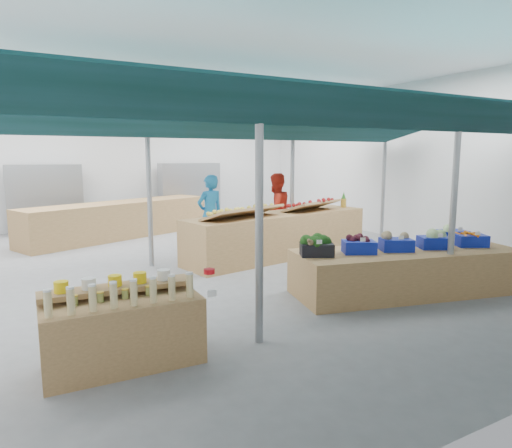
# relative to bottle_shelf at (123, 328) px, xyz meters

# --- Properties ---
(floor) EXTENTS (13.00, 13.00, 0.00)m
(floor) POSITION_rel_bottle_shelf_xyz_m (2.60, 3.78, -0.41)
(floor) COLOR slate
(floor) RESTS_ON ground
(hall) EXTENTS (13.00, 13.00, 13.00)m
(hall) POSITION_rel_bottle_shelf_xyz_m (2.60, 5.22, 2.24)
(hall) COLOR silver
(hall) RESTS_ON ground
(pole_grid) EXTENTS (10.00, 4.60, 3.00)m
(pole_grid) POSITION_rel_bottle_shelf_xyz_m (3.35, 2.03, 1.40)
(pole_grid) COLOR gray
(pole_grid) RESTS_ON floor
(awnings) EXTENTS (9.50, 7.08, 0.30)m
(awnings) POSITION_rel_bottle_shelf_xyz_m (3.35, 2.03, 2.37)
(awnings) COLOR #0A2B2B
(awnings) RESTS_ON pole_grid
(back_shelving_left) EXTENTS (2.00, 0.50, 2.00)m
(back_shelving_left) POSITION_rel_bottle_shelf_xyz_m (0.10, 9.78, 0.59)
(back_shelving_left) COLOR #B23F33
(back_shelving_left) RESTS_ON floor
(back_shelving_right) EXTENTS (2.00, 0.50, 2.00)m
(back_shelving_right) POSITION_rel_bottle_shelf_xyz_m (4.60, 9.78, 0.59)
(back_shelving_right) COLOR #B23F33
(back_shelving_right) RESTS_ON floor
(bottle_shelf) EXTENTS (1.69, 1.10, 1.02)m
(bottle_shelf) POSITION_rel_bottle_shelf_xyz_m (0.00, 0.00, 0.00)
(bottle_shelf) COLOR olive
(bottle_shelf) RESTS_ON floor
(veg_counter) EXTENTS (3.94, 2.11, 0.73)m
(veg_counter) POSITION_rel_bottle_shelf_xyz_m (4.74, 0.35, -0.04)
(veg_counter) COLOR olive
(veg_counter) RESTS_ON floor
(fruit_counter) EXTENTS (4.72, 1.86, 0.99)m
(fruit_counter) POSITION_rel_bottle_shelf_xyz_m (4.38, 3.74, 0.08)
(fruit_counter) COLOR olive
(fruit_counter) RESTS_ON floor
(far_counter) EXTENTS (5.55, 3.08, 1.00)m
(far_counter) POSITION_rel_bottle_shelf_xyz_m (1.83, 8.02, 0.09)
(far_counter) COLOR olive
(far_counter) RESTS_ON floor
(vendor_left) EXTENTS (0.74, 0.55, 1.84)m
(vendor_left) POSITION_rel_bottle_shelf_xyz_m (3.18, 4.84, 0.51)
(vendor_left) COLOR #186BA2
(vendor_left) RESTS_ON floor
(vendor_right) EXTENTS (1.00, 0.84, 1.84)m
(vendor_right) POSITION_rel_bottle_shelf_xyz_m (4.98, 4.84, 0.51)
(vendor_right) COLOR #B42416
(vendor_right) RESTS_ON floor
(crate_broccoli) EXTENTS (0.61, 0.54, 0.35)m
(crate_broccoli) POSITION_rel_bottle_shelf_xyz_m (3.18, 0.73, 0.48)
(crate_broccoli) COLOR black
(crate_broccoli) RESTS_ON veg_counter
(crate_beets) EXTENTS (0.61, 0.54, 0.29)m
(crate_beets) POSITION_rel_bottle_shelf_xyz_m (3.88, 0.56, 0.45)
(crate_beets) COLOR #0E1F99
(crate_beets) RESTS_ON veg_counter
(crate_celeriac) EXTENTS (0.61, 0.54, 0.31)m
(crate_celeriac) POSITION_rel_bottle_shelf_xyz_m (4.54, 0.39, 0.46)
(crate_celeriac) COLOR #0E1F99
(crate_celeriac) RESTS_ON veg_counter
(crate_cabbage) EXTENTS (0.61, 0.54, 0.35)m
(crate_cabbage) POSITION_rel_bottle_shelf_xyz_m (5.25, 0.22, 0.48)
(crate_cabbage) COLOR #0E1F99
(crate_cabbage) RESTS_ON veg_counter
(crate_carrots) EXTENTS (0.61, 0.54, 0.29)m
(crate_carrots) POSITION_rel_bottle_shelf_xyz_m (5.96, 0.05, 0.43)
(crate_carrots) COLOR #0E1F99
(crate_carrots) RESTS_ON veg_counter
(sparrow) EXTENTS (0.12, 0.09, 0.11)m
(sparrow) POSITION_rel_bottle_shelf_xyz_m (2.98, 0.64, 0.57)
(sparrow) COLOR brown
(sparrow) RESTS_ON crate_broccoli
(pole_ribbon) EXTENTS (0.12, 0.12, 0.28)m
(pole_ribbon) POSITION_rel_bottle_shelf_xyz_m (0.75, -0.67, 0.67)
(pole_ribbon) COLOR red
(pole_ribbon) RESTS_ON pole_grid
(apple_heap_yellow) EXTENTS (2.02, 1.29, 0.27)m
(apple_heap_yellow) POSITION_rel_bottle_shelf_xyz_m (3.32, 3.44, 0.74)
(apple_heap_yellow) COLOR #997247
(apple_heap_yellow) RESTS_ON fruit_counter
(apple_heap_red) EXTENTS (1.65, 1.16, 0.27)m
(apple_heap_red) POSITION_rel_bottle_shelf_xyz_m (5.32, 3.79, 0.74)
(apple_heap_red) COLOR #997247
(apple_heap_red) RESTS_ON fruit_counter
(pineapple) EXTENTS (0.14, 0.14, 0.39)m
(pineapple) POSITION_rel_bottle_shelf_xyz_m (6.45, 3.98, 0.76)
(pineapple) COLOR #8C6019
(pineapple) RESTS_ON fruit_counter
(crate_extra) EXTENTS (0.59, 0.49, 0.32)m
(crate_extra) POSITION_rel_bottle_shelf_xyz_m (6.07, 0.50, 0.47)
(crate_extra) COLOR #0E1F99
(crate_extra) RESTS_ON veg_counter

